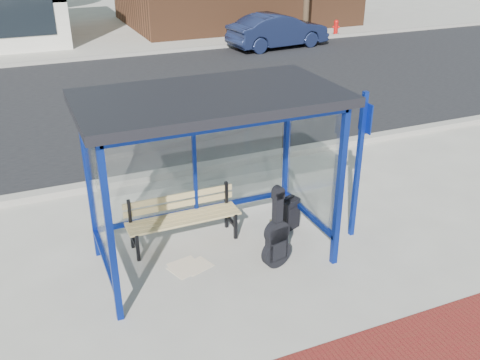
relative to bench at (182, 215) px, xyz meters
name	(u,v)px	position (x,y,z in m)	size (l,w,h in m)	color
ground	(215,258)	(0.26, -0.61, -0.45)	(120.00, 120.00, 0.00)	#B2ADA0
curb_near	(160,174)	(0.26, 2.29, -0.39)	(60.00, 0.25, 0.12)	gray
street_asphalt	(109,101)	(0.26, 7.39, -0.44)	(60.00, 10.00, 0.00)	black
curb_far	(80,59)	(0.26, 12.49, -0.39)	(60.00, 0.25, 0.12)	gray
far_sidewalk	(73,49)	(0.26, 14.39, -0.44)	(60.00, 4.00, 0.01)	#B2ADA0
bus_shelter	(209,119)	(0.26, -0.54, 1.62)	(3.30, 1.80, 2.42)	navy
bench	(182,215)	(0.00, 0.00, 0.00)	(1.67, 0.41, 0.79)	black
guitar_bag	(277,240)	(0.98, -1.12, -0.02)	(0.44, 0.20, 1.16)	black
suitcase	(289,214)	(1.62, -0.29, -0.19)	(0.37, 0.30, 0.55)	black
backpack	(276,235)	(1.21, -0.67, -0.25)	(0.40, 0.38, 0.41)	#2F2F1A
sign_post	(359,158)	(2.42, -0.82, 0.82)	(0.09, 0.28, 2.25)	navy
newspaper_a	(184,265)	(-0.19, -0.61, -0.44)	(0.40, 0.31, 0.01)	white
newspaper_b	(197,266)	(-0.04, -0.70, -0.44)	(0.39, 0.31, 0.01)	white
newspaper_c	(182,270)	(-0.25, -0.71, -0.44)	(0.36, 0.29, 0.01)	white
parked_car	(278,31)	(7.46, 11.68, 0.19)	(1.34, 3.85, 1.27)	#172041
fire_hydrant	(336,27)	(10.76, 12.82, -0.09)	(0.30, 0.20, 0.66)	red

